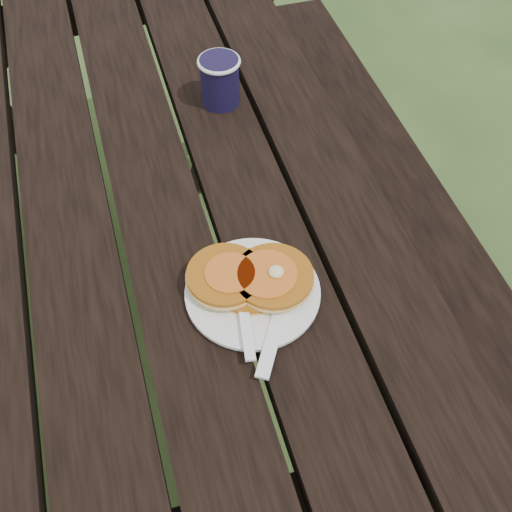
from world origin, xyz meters
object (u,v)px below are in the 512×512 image
object	(u,v)px
picnic_table	(170,286)
pancake_stack	(251,277)
coffee_cup	(220,78)
plate	(253,293)

from	to	relation	value
picnic_table	pancake_stack	xyz separation A→B (m)	(0.10, -0.32, 0.41)
coffee_cup	picnic_table	bearing A→B (deg)	-143.56
plate	coffee_cup	world-z (taller)	coffee_cup
picnic_table	plate	distance (m)	0.52
coffee_cup	plate	bearing A→B (deg)	-98.52
plate	coffee_cup	bearing A→B (deg)	81.48
picnic_table	plate	size ratio (longest dim) A/B	9.10
plate	pancake_stack	size ratio (longest dim) A/B	1.06
pancake_stack	coffee_cup	distance (m)	0.45
picnic_table	coffee_cup	size ratio (longest dim) A/B	18.86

